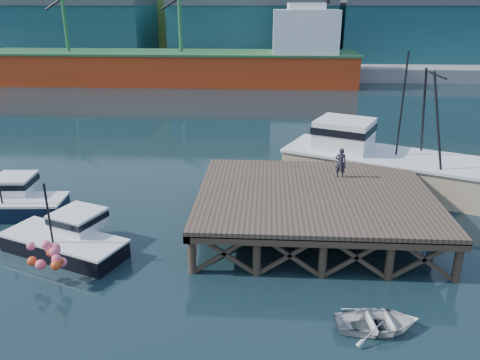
# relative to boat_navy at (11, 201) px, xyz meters

# --- Properties ---
(ground) EXTENTS (300.00, 300.00, 0.00)m
(ground) POSITION_rel_boat_navy_xyz_m (11.41, -0.88, -0.78)
(ground) COLOR black
(ground) RESTS_ON ground
(wharf) EXTENTS (12.00, 10.00, 2.62)m
(wharf) POSITION_rel_boat_navy_xyz_m (16.91, -1.07, 1.16)
(wharf) COLOR brown
(wharf) RESTS_ON ground
(far_quay) EXTENTS (160.00, 40.00, 2.00)m
(far_quay) POSITION_rel_boat_navy_xyz_m (11.41, 69.12, 0.22)
(far_quay) COLOR gray
(far_quay) RESTS_ON ground
(warehouse_left) EXTENTS (32.00, 16.00, 9.00)m
(warehouse_left) POSITION_rel_boat_navy_xyz_m (-23.59, 64.12, 5.72)
(warehouse_left) COLOR #195054
(warehouse_left) RESTS_ON far_quay
(warehouse_mid) EXTENTS (28.00, 16.00, 9.00)m
(warehouse_mid) POSITION_rel_boat_navy_xyz_m (11.41, 64.12, 5.72)
(warehouse_mid) COLOR #195054
(warehouse_mid) RESTS_ON far_quay
(warehouse_right) EXTENTS (30.00, 16.00, 9.00)m
(warehouse_right) POSITION_rel_boat_navy_xyz_m (41.41, 64.12, 5.72)
(warehouse_right) COLOR #195054
(warehouse_right) RESTS_ON far_quay
(cargo_ship) EXTENTS (55.50, 10.00, 13.75)m
(cargo_ship) POSITION_rel_boat_navy_xyz_m (2.95, 47.12, 2.53)
(cargo_ship) COLOR red
(cargo_ship) RESTS_ON ground
(hillside) EXTENTS (220.00, 50.00, 22.00)m
(hillside) POSITION_rel_boat_navy_xyz_m (11.41, 99.12, 10.22)
(hillside) COLOR #2D511E
(hillside) RESTS_ON ground
(boat_navy) EXTENTS (6.35, 3.55, 3.88)m
(boat_navy) POSITION_rel_boat_navy_xyz_m (0.00, 0.00, 0.00)
(boat_navy) COLOR black
(boat_navy) RESTS_ON ground
(boat_black) EXTENTS (6.56, 5.45, 3.80)m
(boat_black) POSITION_rel_boat_navy_xyz_m (4.96, -4.05, -0.08)
(boat_black) COLOR black
(boat_black) RESTS_ON ground
(trawler) EXTENTS (13.61, 9.51, 8.61)m
(trawler) POSITION_rel_boat_navy_xyz_m (21.78, 5.62, 0.99)
(trawler) COLOR #D0B287
(trawler) RESTS_ON ground
(dinghy) EXTENTS (3.30, 2.52, 0.64)m
(dinghy) POSITION_rel_boat_navy_xyz_m (18.57, -9.02, -0.46)
(dinghy) COLOR silver
(dinghy) RESTS_ON ground
(dockworker) EXTENTS (0.67, 0.50, 1.67)m
(dockworker) POSITION_rel_boat_navy_xyz_m (18.50, 1.44, 2.18)
(dockworker) COLOR #212129
(dockworker) RESTS_ON wharf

